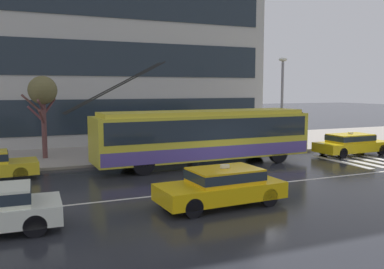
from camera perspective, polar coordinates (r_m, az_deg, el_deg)
The scene contains 15 objects.
ground_plane at distance 18.31m, azimuth 8.27°, elevation -6.11°, with size 160.00×160.00×0.00m, color #24262B.
sidewalk_slab at distance 27.53m, azimuth -2.99°, elevation -1.71°, with size 80.00×10.00×0.14m, color gray.
crosswalk_stripe_edge_near at distance 23.62m, azimuth 20.05°, elevation -3.60°, with size 0.44×4.40×0.01m, color beige.
crosswalk_stripe_inner_a at distance 24.23m, azimuth 21.61°, elevation -3.42°, with size 0.44×4.40×0.01m, color beige.
crosswalk_stripe_center at distance 24.87m, azimuth 23.09°, elevation -3.24°, with size 0.44×4.40×0.01m, color beige.
crosswalk_stripe_inner_b at distance 25.52m, azimuth 24.50°, elevation -3.07°, with size 0.44×4.40×0.01m, color beige.
lane_centre_line at distance 17.32m, azimuth 10.34°, elevation -6.85°, with size 72.00×0.14×0.01m, color silver.
trolleybus at distance 21.09m, azimuth 1.79°, elevation -0.08°, with size 12.78×2.83×5.26m.
taxi_oncoming_near at distance 13.94m, azimuth 4.22°, elevation -7.05°, with size 4.39×2.05×1.39m.
taxi_ahead_of_bus at distance 26.27m, azimuth 21.45°, elevation -1.14°, with size 4.72×1.89×1.39m.
bus_shelter at distance 24.40m, azimuth -4.05°, elevation 1.89°, with size 3.99×1.87×2.48m.
pedestrian_at_shelter at distance 24.82m, azimuth -0.04°, elevation 1.36°, with size 1.45×1.45×1.99m.
pedestrian_approaching_curb at distance 25.47m, azimuth 8.10°, elevation 1.28°, with size 1.47×1.47×1.95m.
street_lamp at distance 25.96m, azimuth 12.52°, elevation 5.47°, with size 0.60×0.32×5.74m.
street_tree_bare at distance 23.69m, azimuth -20.20°, elevation 5.49°, with size 1.90×2.19×4.52m.
Camera 1 is at (-9.33, -15.26, 3.93)m, focal length 38.07 mm.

